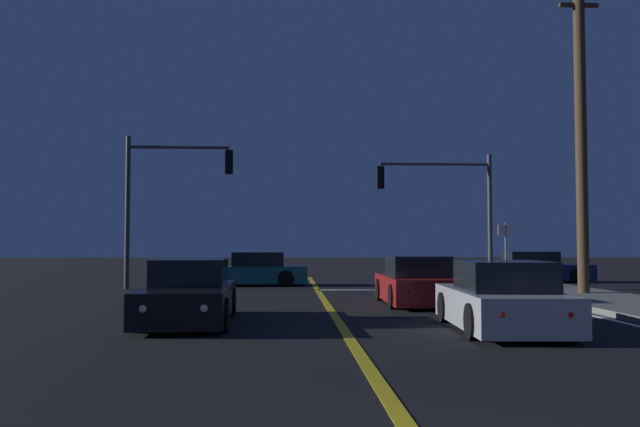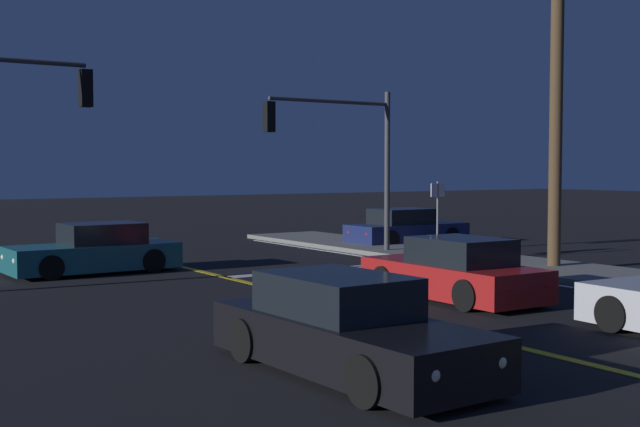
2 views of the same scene
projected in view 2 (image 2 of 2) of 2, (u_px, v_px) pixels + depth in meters
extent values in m
cube|color=gold|center=(499.00, 343.00, 13.34)|extent=(0.20, 37.68, 0.01)
cube|color=white|center=(327.00, 269.00, 23.04)|extent=(6.25, 0.50, 0.01)
cylinder|color=black|center=(613.00, 314.00, 14.18)|extent=(0.25, 0.65, 0.64)
sphere|color=#FFF4CC|center=(590.00, 295.00, 14.95)|extent=(0.18, 0.18, 0.18)
sphere|color=#FFF4CC|center=(631.00, 291.00, 15.52)|extent=(0.18, 0.18, 0.18)
cube|color=black|center=(349.00, 342.00, 11.33)|extent=(1.86, 4.64, 0.68)
cube|color=black|center=(337.00, 296.00, 11.52)|extent=(1.55, 2.15, 0.60)
cylinder|color=black|center=(466.00, 362.00, 10.63)|extent=(0.24, 0.65, 0.64)
cylinder|color=black|center=(368.00, 381.00, 9.71)|extent=(0.24, 0.65, 0.64)
cylinder|color=black|center=(335.00, 328.00, 12.96)|extent=(0.24, 0.65, 0.64)
cylinder|color=black|center=(246.00, 340.00, 12.03)|extent=(0.24, 0.65, 0.64)
sphere|color=#FFF4CC|center=(499.00, 362.00, 9.81)|extent=(0.18, 0.18, 0.18)
sphere|color=#FFF4CC|center=(432.00, 375.00, 9.19)|extent=(0.18, 0.18, 0.18)
sphere|color=red|center=(292.00, 309.00, 13.46)|extent=(0.14, 0.14, 0.14)
sphere|color=red|center=(234.00, 316.00, 12.84)|extent=(0.14, 0.14, 0.14)
cube|color=#195960|center=(93.00, 257.00, 22.22)|extent=(4.47, 1.85, 0.68)
cube|color=black|center=(102.00, 234.00, 22.34)|extent=(2.07, 1.55, 0.60)
cylinder|color=black|center=(51.00, 268.00, 20.78)|extent=(0.65, 0.24, 0.64)
cylinder|color=black|center=(32.00, 262.00, 22.11)|extent=(0.65, 0.24, 0.64)
cylinder|color=black|center=(153.00, 261.00, 22.35)|extent=(0.65, 0.24, 0.64)
cylinder|color=black|center=(130.00, 256.00, 23.68)|extent=(0.65, 0.24, 0.64)
sphere|color=#FFF4CC|center=(16.00, 261.00, 20.54)|extent=(0.18, 0.18, 0.18)
sphere|color=#FFF4CC|center=(4.00, 257.00, 21.43)|extent=(0.18, 0.18, 0.18)
sphere|color=red|center=(176.00, 251.00, 23.01)|extent=(0.14, 0.14, 0.14)
sphere|color=red|center=(160.00, 248.00, 23.90)|extent=(0.14, 0.14, 0.14)
cube|color=navy|center=(407.00, 233.00, 30.50)|extent=(4.59, 1.75, 0.68)
cube|color=black|center=(402.00, 217.00, 30.32)|extent=(2.11, 1.51, 0.60)
cylinder|color=black|center=(422.00, 233.00, 31.97)|extent=(0.64, 0.22, 0.64)
cylinder|color=black|center=(451.00, 236.00, 30.62)|extent=(0.64, 0.22, 0.64)
cylinder|color=black|center=(363.00, 236.00, 30.40)|extent=(0.64, 0.22, 0.64)
cylinder|color=black|center=(391.00, 239.00, 29.04)|extent=(0.64, 0.22, 0.64)
sphere|color=#FFF4CC|center=(443.00, 227.00, 32.18)|extent=(0.18, 0.18, 0.18)
sphere|color=#FFF4CC|center=(462.00, 229.00, 31.28)|extent=(0.18, 0.18, 0.18)
sphere|color=red|center=(349.00, 232.00, 29.71)|extent=(0.14, 0.14, 0.14)
sphere|color=red|center=(367.00, 234.00, 28.80)|extent=(0.14, 0.14, 0.14)
cube|color=maroon|center=(452.00, 279.00, 17.80)|extent=(1.81, 4.30, 0.68)
cube|color=black|center=(461.00, 252.00, 17.56)|extent=(1.54, 1.99, 0.60)
cylinder|color=black|center=(384.00, 280.00, 18.48)|extent=(0.23, 0.64, 0.64)
cylinder|color=black|center=(440.00, 275.00, 19.37)|extent=(0.23, 0.64, 0.64)
cylinder|color=black|center=(467.00, 295.00, 16.25)|extent=(0.23, 0.64, 0.64)
cylinder|color=black|center=(526.00, 289.00, 17.14)|extent=(0.23, 0.64, 0.64)
sphere|color=#FFF4CC|center=(374.00, 267.00, 19.25)|extent=(0.18, 0.18, 0.18)
sphere|color=#FFF4CC|center=(411.00, 264.00, 19.84)|extent=(0.18, 0.18, 0.18)
sphere|color=red|center=(505.00, 289.00, 15.75)|extent=(0.14, 0.14, 0.14)
sphere|color=red|center=(545.00, 285.00, 16.34)|extent=(0.14, 0.14, 0.14)
cylinder|color=#38383D|center=(387.00, 174.00, 26.97)|extent=(0.18, 0.18, 5.28)
cylinder|color=#38383D|center=(331.00, 101.00, 25.63)|extent=(4.43, 0.12, 0.12)
cube|color=black|center=(269.00, 117.00, 24.44)|extent=(0.28, 0.28, 0.90)
sphere|color=red|center=(269.00, 108.00, 24.42)|extent=(0.22, 0.22, 0.22)
sphere|color=#4C2D05|center=(269.00, 117.00, 24.44)|extent=(0.22, 0.22, 0.22)
sphere|color=#0A3814|center=(269.00, 126.00, 24.45)|extent=(0.22, 0.22, 0.22)
cylinder|color=#38383D|center=(4.00, 60.00, 18.92)|extent=(3.75, 0.12, 0.12)
cube|color=black|center=(86.00, 88.00, 19.99)|extent=(0.28, 0.28, 0.90)
sphere|color=red|center=(86.00, 77.00, 19.97)|extent=(0.22, 0.22, 0.22)
sphere|color=#4C2D05|center=(86.00, 88.00, 19.99)|extent=(0.22, 0.22, 0.22)
sphere|color=#0A3814|center=(86.00, 100.00, 20.00)|extent=(0.22, 0.22, 0.22)
cylinder|color=#4C3823|center=(557.00, 75.00, 22.44)|extent=(0.35, 0.35, 10.66)
cylinder|color=slate|center=(437.00, 222.00, 24.56)|extent=(0.06, 0.06, 2.42)
cube|color=white|center=(438.00, 190.00, 24.50)|extent=(0.56, 0.08, 0.40)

